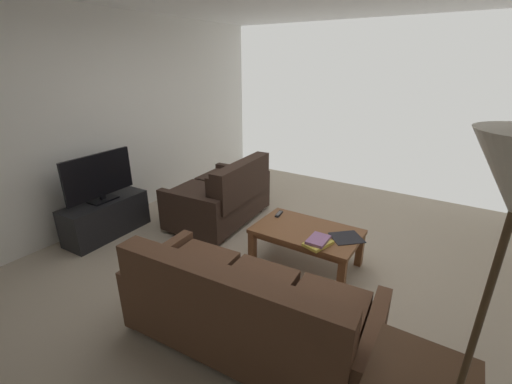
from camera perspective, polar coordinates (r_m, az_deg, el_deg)
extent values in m
cube|color=tan|center=(3.67, 3.67, -12.51)|extent=(5.07, 5.87, 0.01)
cube|color=white|center=(4.85, -23.65, 11.16)|extent=(0.12, 5.87, 2.65)
cylinder|color=black|center=(2.91, 16.80, -23.40)|extent=(0.05, 0.05, 0.06)
cylinder|color=black|center=(3.39, -9.66, -15.30)|extent=(0.05, 0.05, 0.06)
cylinder|color=black|center=(3.02, -18.06, -21.57)|extent=(0.05, 0.05, 0.06)
cube|color=brown|center=(2.71, -1.12, -20.40)|extent=(1.71, 0.91, 0.34)
cube|color=brown|center=(2.42, 11.34, -19.99)|extent=(0.56, 0.73, 0.10)
cube|color=brown|center=(2.58, -0.93, -16.45)|extent=(0.56, 0.73, 0.10)
cube|color=brown|center=(2.84, -10.96, -12.90)|extent=(0.56, 0.73, 0.10)
cube|color=brown|center=(2.26, -5.65, -18.48)|extent=(1.67, 0.30, 0.48)
cube|color=brown|center=(2.15, 9.45, -21.20)|extent=(0.51, 0.15, 0.34)
cube|color=brown|center=(2.33, -4.07, -16.99)|extent=(0.51, 0.15, 0.34)
cube|color=brown|center=(2.61, -14.65, -12.91)|extent=(0.51, 0.15, 0.34)
cube|color=brown|center=(2.47, 18.86, -24.71)|extent=(0.16, 0.80, 0.50)
cube|color=brown|center=(3.10, -15.83, -13.52)|extent=(0.16, 0.80, 0.50)
cylinder|color=black|center=(5.22, -6.64, -1.42)|extent=(0.05, 0.05, 0.06)
cylinder|color=black|center=(4.52, -13.81, -5.65)|extent=(0.05, 0.05, 0.06)
cylinder|color=black|center=(4.85, 0.72, -3.08)|extent=(0.05, 0.05, 0.06)
cylinder|color=black|center=(4.10, -5.81, -8.09)|extent=(0.05, 0.05, 0.06)
cube|color=#33231C|center=(4.56, -6.38, -1.89)|extent=(0.95, 1.21, 0.37)
cube|color=#33231C|center=(4.71, -4.72, 2.01)|extent=(0.81, 0.59, 0.10)
cube|color=#33231C|center=(4.27, -8.91, -0.25)|extent=(0.81, 0.59, 0.10)
cube|color=#33231C|center=(4.23, -2.37, 1.89)|extent=(0.26, 1.16, 0.49)
cube|color=#33231C|center=(4.52, -1.71, 3.17)|extent=(0.16, 0.52, 0.35)
cube|color=#33231C|center=(4.06, -5.78, 0.94)|extent=(0.16, 0.52, 0.35)
cube|color=#33231C|center=(5.02, -2.39, 1.30)|extent=(0.88, 0.16, 0.53)
cube|color=#33231C|center=(4.08, -11.39, -4.00)|extent=(0.88, 0.16, 0.53)
cube|color=brown|center=(3.53, 8.65, -6.66)|extent=(1.07, 0.66, 0.04)
cube|color=brown|center=(3.55, 8.61, -7.30)|extent=(0.98, 0.59, 0.05)
cube|color=brown|center=(3.74, 17.25, -9.39)|extent=(0.07, 0.07, 0.37)
cube|color=brown|center=(4.04, 3.83, -5.95)|extent=(0.07, 0.07, 0.37)
cube|color=brown|center=(3.27, 14.36, -13.89)|extent=(0.07, 0.07, 0.37)
cube|color=brown|center=(3.61, -0.61, -9.46)|extent=(0.07, 0.07, 0.37)
cube|color=#472D1C|center=(2.08, 26.61, -26.34)|extent=(0.51, 0.51, 0.03)
cylinder|color=#472D1C|center=(2.45, 20.34, -26.12)|extent=(0.04, 0.04, 0.55)
cylinder|color=#47331E|center=(1.82, 31.68, -25.27)|extent=(0.03, 0.03, 1.56)
cube|color=black|center=(4.55, -24.13, -4.01)|extent=(0.43, 1.03, 0.46)
cube|color=black|center=(4.63, -24.93, -3.69)|extent=(0.06, 0.87, 0.28)
cube|color=black|center=(4.58, -23.94, -3.79)|extent=(0.21, 0.25, 0.06)
cube|color=black|center=(4.46, -24.59, -1.19)|extent=(0.21, 0.33, 0.02)
cube|color=black|center=(4.45, -24.67, -0.71)|extent=(0.04, 0.06, 0.06)
cube|color=black|center=(4.36, -25.21, 2.59)|extent=(0.07, 0.89, 0.51)
cube|color=black|center=(4.38, -25.36, 2.63)|extent=(0.04, 0.86, 0.48)
cube|color=#E0CC4C|center=(3.26, 10.52, -8.61)|extent=(0.25, 0.31, 0.03)
cube|color=#996699|center=(3.26, 10.55, -8.00)|extent=(0.17, 0.25, 0.03)
cube|color=black|center=(3.81, 3.92, -3.75)|extent=(0.07, 0.16, 0.02)
cube|color=#59595B|center=(3.81, 3.93, -3.60)|extent=(0.05, 0.11, 0.00)
cube|color=black|center=(3.44, 15.17, -7.52)|extent=(0.38, 0.38, 0.01)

